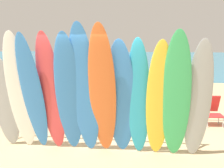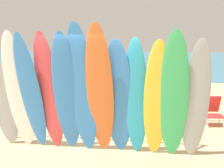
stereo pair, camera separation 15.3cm
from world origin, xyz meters
The scene contains 19 objects.
ground centered at (0.00, 14.00, 0.00)m, with size 60.00×60.00×0.00m, color tan.
ocean_water centered at (0.00, 30.24, 0.01)m, with size 60.00×40.00×0.02m, color teal.
surfboard_rack centered at (0.00, 0.00, 0.63)m, with size 4.44×0.07×0.77m.
surfboard_grey_0 centered at (-2.01, -0.56, 1.04)m, with size 0.56×0.08×2.13m, color #999EA3.
surfboard_white_1 centered at (-1.61, -0.66, 1.30)m, with size 0.55×0.06×2.68m, color white.
surfboard_blue_2 centered at (-1.31, -0.71, 1.28)m, with size 0.47×0.06×2.69m, color #337AD1.
surfboard_red_3 centered at (-0.93, -0.65, 1.30)m, with size 0.52×0.07×2.66m, color #D13D42.
surfboard_blue_4 centered at (-0.53, -0.70, 1.29)m, with size 0.54×0.07×2.70m, color #337AD1.
surfboard_blue_5 centered at (-0.19, -0.73, 1.38)m, with size 0.56×0.06×2.86m, color #337AD1.
surfboard_orange_6 centered at (0.18, -0.76, 1.37)m, with size 0.54×0.08×2.87m, color orange.
surfboard_blue_7 centered at (0.54, -0.62, 1.22)m, with size 0.58×0.06×2.53m, color #337AD1.
surfboard_teal_8 centered at (0.89, -0.63, 1.23)m, with size 0.46×0.08×2.53m, color #289EC6.
surfboard_yellow_9 centered at (1.29, -0.68, 1.21)m, with size 0.50×0.08×2.52m, color yellow.
surfboard_green_10 centered at (1.62, -0.74, 1.30)m, with size 0.55×0.07×2.71m, color #38B266.
surfboard_grey_11 centered at (2.05, -0.65, 1.23)m, with size 0.51×0.08×2.52m, color #999EA3.
beachgoer_photographing centered at (-3.33, 3.01, 1.00)m, with size 0.45×0.59×1.74m.
beachgoer_by_water centered at (1.91, 6.81, 1.00)m, with size 0.45×0.53×1.74m.
beach_chair_blue centered at (2.86, 2.05, 0.43)m, with size 0.57×0.74×0.82m.
distant_boat centered at (2.57, 13.39, 0.13)m, with size 3.76×0.97×0.30m.
Camera 2 is at (1.33, -6.18, 2.40)m, focal length 45.49 mm.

